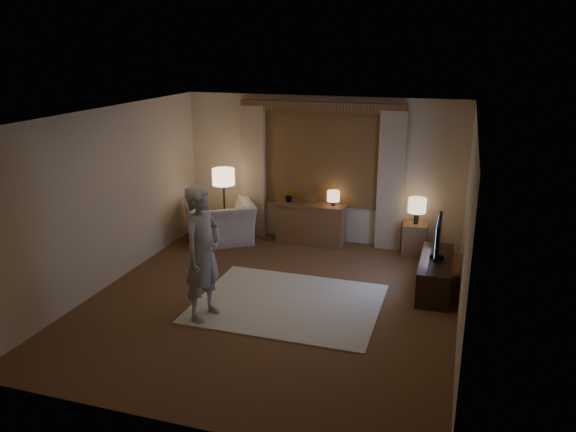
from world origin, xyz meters
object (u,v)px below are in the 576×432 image
at_px(person, 203,253).
at_px(tv_stand, 435,274).
at_px(sideboard, 311,224).
at_px(side_table, 415,239).
at_px(armchair, 220,223).

bearing_deg(person, tv_stand, -46.09).
xyz_separation_m(tv_stand, person, (-2.82, -1.78, 0.65)).
relative_size(sideboard, side_table, 2.14).
height_order(armchair, person, person).
relative_size(armchair, tv_stand, 0.83).
distance_m(armchair, side_table, 3.42).
bearing_deg(person, side_table, -25.68).
height_order(sideboard, person, person).
xyz_separation_m(sideboard, armchair, (-1.56, -0.47, 0.03)).
bearing_deg(armchair, side_table, 153.22).
height_order(armchair, side_table, armchair).
distance_m(armchair, tv_stand, 3.93).
bearing_deg(tv_stand, sideboard, 148.03).
bearing_deg(side_table, sideboard, 178.44).
bearing_deg(sideboard, tv_stand, -31.97).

